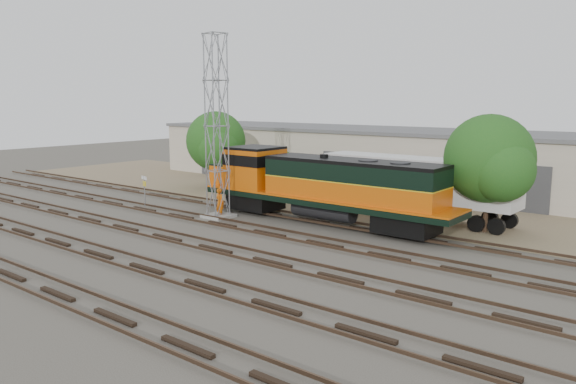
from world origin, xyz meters
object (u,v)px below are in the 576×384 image
Objects in this scene: locomotive at (320,185)px; semi_trailer at (421,181)px; signal_tower at (217,130)px; worker at (220,203)px.

semi_trailer is at bearing 47.76° from locomotive.
signal_tower reaches higher than locomotive.
signal_tower is 0.91× the size of semi_trailer.
signal_tower is at bearing -142.81° from semi_trailer.
semi_trailer is (4.64, 5.11, 0.08)m from locomotive.
locomotive reaches higher than semi_trailer.
locomotive is at bearing -148.95° from worker.
signal_tower reaches higher than semi_trailer.
signal_tower reaches higher than worker.
locomotive is 7.12m from worker.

